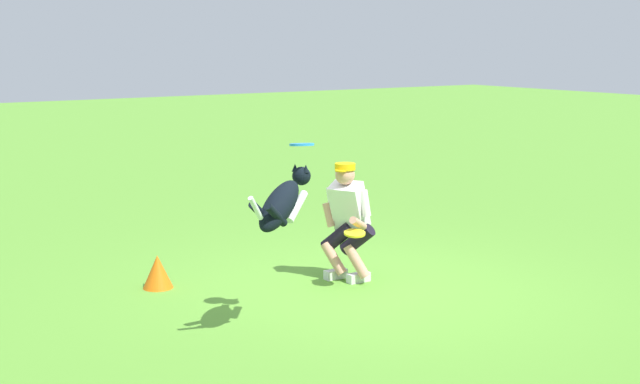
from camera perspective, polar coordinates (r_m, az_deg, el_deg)
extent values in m
plane|color=#5C9D33|center=(9.11, 3.04, -6.53)|extent=(60.00, 60.00, 0.00)
cube|color=silver|center=(9.56, 1.04, -5.41)|extent=(0.26, 0.10, 0.10)
cylinder|color=tan|center=(9.47, 0.90, -4.37)|extent=(0.24, 0.32, 0.37)
cylinder|color=black|center=(9.45, 1.19, -2.99)|extent=(0.32, 0.43, 0.37)
cube|color=silver|center=(9.43, 2.55, -5.63)|extent=(0.26, 0.10, 0.10)
cylinder|color=tan|center=(9.34, 2.42, -4.58)|extent=(0.24, 0.32, 0.37)
cylinder|color=black|center=(9.35, 2.48, -3.14)|extent=(0.32, 0.43, 0.37)
cube|color=white|center=(9.35, 1.93, -0.97)|extent=(0.52, 0.49, 0.58)
cylinder|color=white|center=(9.42, 0.79, -0.52)|extent=(0.14, 0.16, 0.29)
cylinder|color=white|center=(9.24, 2.97, -0.74)|extent=(0.14, 0.16, 0.29)
cylinder|color=tan|center=(9.09, 2.52, -2.07)|extent=(0.29, 0.20, 0.19)
cylinder|color=tan|center=(9.42, 0.56, -1.50)|extent=(0.14, 0.17, 0.27)
sphere|color=tan|center=(9.20, 1.65, 1.13)|extent=(0.21, 0.21, 0.21)
cylinder|color=#E8B20E|center=(9.19, 1.66, 1.68)|extent=(0.22, 0.22, 0.07)
cylinder|color=#E8B20E|center=(9.11, 1.37, 1.41)|extent=(0.12, 0.12, 0.02)
ellipsoid|color=black|center=(7.52, -2.69, -0.91)|extent=(0.71, 0.56, 0.53)
ellipsoid|color=white|center=(7.68, -2.05, -0.86)|extent=(0.12, 0.17, 0.14)
sphere|color=black|center=(7.85, -1.23, 1.06)|extent=(0.17, 0.17, 0.17)
cone|color=black|center=(7.94, -0.93, 1.01)|extent=(0.12, 0.12, 0.09)
cone|color=black|center=(7.80, -0.93, 1.55)|extent=(0.06, 0.06, 0.07)
cone|color=black|center=(7.85, -1.65, 1.60)|extent=(0.06, 0.06, 0.07)
cylinder|color=white|center=(7.66, -1.52, -0.97)|extent=(0.32, 0.23, 0.26)
cylinder|color=white|center=(7.73, -2.47, -0.88)|extent=(0.32, 0.23, 0.26)
cylinder|color=black|center=(7.32, -2.92, -1.49)|extent=(0.32, 0.23, 0.26)
cylinder|color=black|center=(7.39, -3.91, -1.39)|extent=(0.32, 0.23, 0.26)
cylinder|color=white|center=(7.16, -4.24, -1.06)|extent=(0.20, 0.14, 0.23)
cylinder|color=#2A8FE8|center=(7.73, -1.20, 3.13)|extent=(0.31, 0.31, 0.05)
cylinder|color=yellow|center=(8.99, 2.29, -2.72)|extent=(0.29, 0.29, 0.07)
cone|color=orange|center=(9.33, -10.60, -5.15)|extent=(0.32, 0.32, 0.36)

